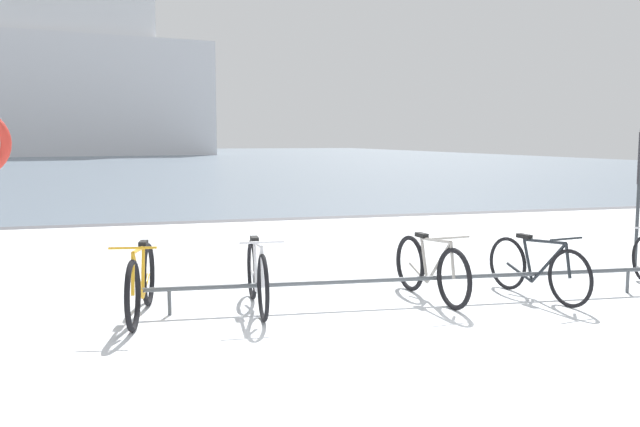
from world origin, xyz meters
name	(u,v)px	position (x,y,z in m)	size (l,w,h in m)	color
ground	(151,161)	(0.00, 53.90, -0.04)	(80.00, 132.00, 0.08)	silver
bike_rack	(414,279)	(0.71, 1.64, 0.27)	(6.02, 0.56, 0.31)	#4C5156
bicycle_0	(141,283)	(-2.28, 1.85, 0.37)	(0.49, 1.74, 0.82)	black
bicycle_1	(257,276)	(-1.06, 1.85, 0.37)	(0.46, 1.69, 0.82)	black
bicycle_2	(431,269)	(0.96, 1.75, 0.36)	(0.46, 1.69, 0.80)	black
bicycle_3	(537,269)	(2.20, 1.48, 0.35)	(0.46, 1.66, 0.77)	black
ferry_ship	(1,63)	(-14.00, 73.10, 9.55)	(43.33, 17.71, 28.47)	white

